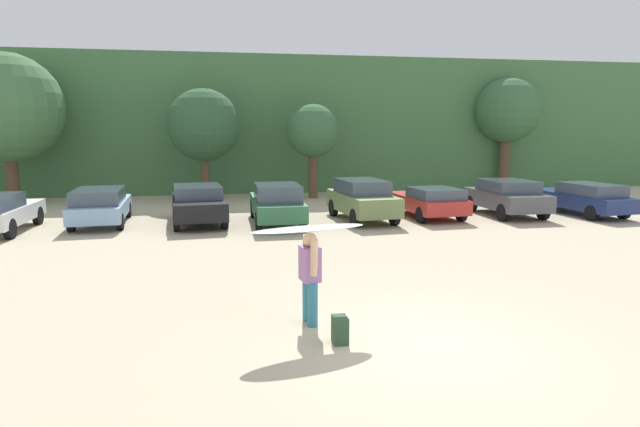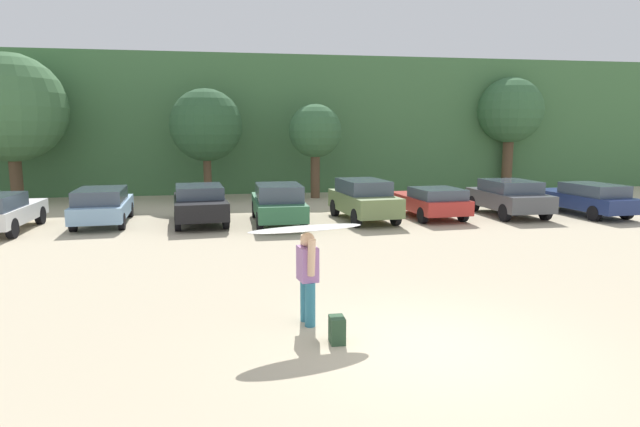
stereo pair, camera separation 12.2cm
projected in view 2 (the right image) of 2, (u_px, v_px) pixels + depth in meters
ground_plane at (432, 346)px, 8.72m from camera, size 120.00×120.00×0.00m
hillside_ridge at (279, 126)px, 35.48m from camera, size 108.00×12.00×7.69m
tree_far_left at (10, 108)px, 24.96m from camera, size 5.11×5.11×7.15m
tree_far_right at (206, 125)px, 26.53m from camera, size 3.62×3.62×5.60m
tree_ridge_back at (315, 132)px, 27.52m from camera, size 2.76×2.76×4.89m
tree_center_left at (510, 111)px, 31.10m from camera, size 3.79×3.79×6.60m
parked_car_sky_blue at (102, 205)px, 19.98m from camera, size 2.14×4.56×1.39m
parked_car_black at (200, 203)px, 20.23m from camera, size 2.29×4.42×1.45m
parked_car_forest_green at (278, 203)px, 20.02m from camera, size 1.82×4.68×1.55m
parked_car_olive_green at (364, 199)px, 20.86m from camera, size 2.14×4.27×1.61m
parked_car_red at (430, 201)px, 21.52m from camera, size 2.19×4.17×1.27m
parked_car_dark_gray at (509, 197)px, 22.03m from camera, size 2.00×4.02×1.49m
parked_car_navy at (585, 198)px, 22.26m from camera, size 2.16×4.84×1.36m
person_adult at (308, 273)px, 9.61m from camera, size 0.38×0.69×1.71m
surfboard_white at (306, 229)px, 9.36m from camera, size 2.22×1.08×0.09m
backpack_dropped at (337, 330)px, 8.84m from camera, size 0.24×0.34×0.45m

